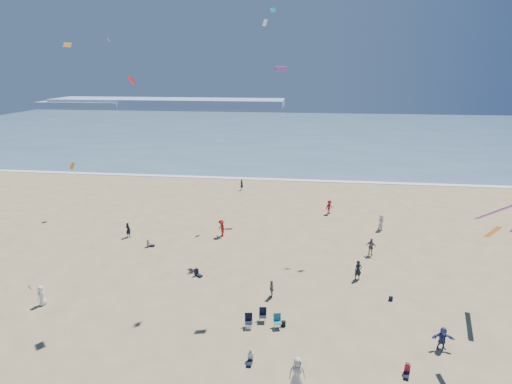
# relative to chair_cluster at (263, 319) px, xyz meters

# --- Properties ---
(ocean) EXTENTS (220.00, 100.00, 0.06)m
(ocean) POSITION_rel_chair_cluster_xyz_m (-2.64, 88.18, -0.47)
(ocean) COLOR #476B84
(ocean) RESTS_ON ground
(surf_line) EXTENTS (220.00, 1.20, 0.08)m
(surf_line) POSITION_rel_chair_cluster_xyz_m (-2.64, 38.18, -0.46)
(surf_line) COLOR white
(surf_line) RESTS_ON ground
(headland_far) EXTENTS (110.00, 20.00, 3.20)m
(headland_far) POSITION_rel_chair_cluster_xyz_m (-62.64, 163.18, 1.10)
(headland_far) COLOR #7A8EA8
(headland_far) RESTS_ON ground
(headland_near) EXTENTS (40.00, 14.00, 2.00)m
(headland_near) POSITION_rel_chair_cluster_xyz_m (-102.64, 158.18, 0.50)
(headland_near) COLOR #7A8EA8
(headland_near) RESTS_ON ground
(standing_flyers) EXTENTS (29.62, 49.19, 1.92)m
(standing_flyers) POSITION_rel_chair_cluster_xyz_m (0.87, 5.87, 0.37)
(standing_flyers) COLOR slate
(standing_flyers) RESTS_ON ground
(seated_group) EXTENTS (22.68, 19.43, 0.84)m
(seated_group) POSITION_rel_chair_cluster_xyz_m (-0.98, 0.72, -0.08)
(seated_group) COLOR silver
(seated_group) RESTS_ON ground
(chair_cluster) EXTENTS (2.71, 1.47, 1.00)m
(chair_cluster) POSITION_rel_chair_cluster_xyz_m (0.00, 0.00, 0.00)
(chair_cluster) COLOR black
(chair_cluster) RESTS_ON ground
(white_tote) EXTENTS (0.35, 0.20, 0.40)m
(white_tote) POSITION_rel_chair_cluster_xyz_m (-0.94, -0.49, -0.30)
(white_tote) COLOR white
(white_tote) RESTS_ON ground
(black_backpack) EXTENTS (0.30, 0.22, 0.38)m
(black_backpack) POSITION_rel_chair_cluster_xyz_m (1.43, 0.14, -0.31)
(black_backpack) COLOR black
(black_backpack) RESTS_ON ground
(navy_bag) EXTENTS (0.28, 0.18, 0.34)m
(navy_bag) POSITION_rel_chair_cluster_xyz_m (9.54, 4.37, -0.33)
(navy_bag) COLOR black
(navy_bag) RESTS_ON ground
(kites_aloft) EXTENTS (47.29, 36.61, 26.49)m
(kites_aloft) POSITION_rel_chair_cluster_xyz_m (6.64, 4.91, 14.51)
(kites_aloft) COLOR #F1B809
(kites_aloft) RESTS_ON ground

